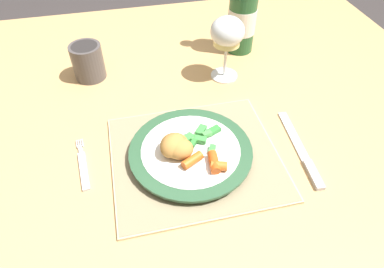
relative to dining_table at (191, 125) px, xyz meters
The scene contains 12 objects.
ground_plane 0.66m from the dining_table, ahead, with size 6.00×6.00×0.00m, color #383333.
dining_table is the anchor object (origin of this frame).
placemat 0.20m from the dining_table, 99.78° to the right, with size 0.33×0.30×0.01m.
dinner_plate 0.20m from the dining_table, 102.70° to the right, with size 0.25×0.25×0.02m.
breaded_croquettes 0.23m from the dining_table, 111.43° to the right, with size 0.08×0.08×0.04m.
green_beans_pile 0.19m from the dining_table, 95.30° to the right, with size 0.09×0.09×0.01m.
glazed_carrots 0.25m from the dining_table, 94.58° to the right, with size 0.08×0.06×0.02m.
fork 0.31m from the dining_table, 148.18° to the right, with size 0.03×0.14×0.01m.
table_knife 0.30m from the dining_table, 50.17° to the right, with size 0.03×0.22×0.01m.
wine_glass 0.24m from the dining_table, 36.67° to the left, with size 0.08×0.08×0.16m.
bottle 0.33m from the dining_table, 46.74° to the left, with size 0.08×0.08×0.29m.
drinking_cup 0.30m from the dining_table, 146.10° to the left, with size 0.08×0.08×0.09m.
Camera 1 is at (-0.14, -0.62, 1.26)m, focal length 32.00 mm.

